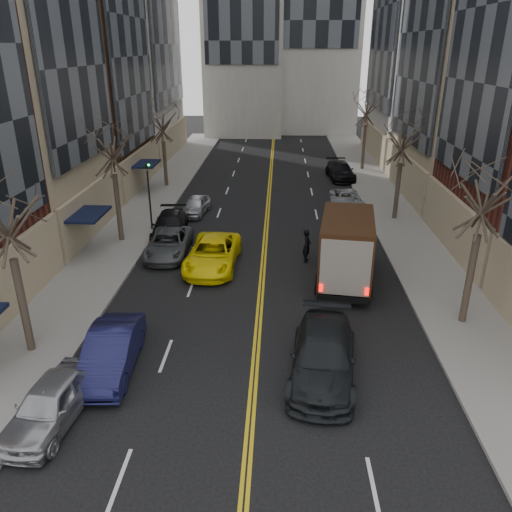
{
  "coord_description": "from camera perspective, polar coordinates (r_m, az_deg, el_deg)",
  "views": [
    {
      "loc": [
        0.77,
        -8.17,
        11.11
      ],
      "look_at": [
        -0.21,
        12.91,
        2.2
      ],
      "focal_mm": 35.0,
      "sensor_mm": 36.0,
      "label": 1
    }
  ],
  "objects": [
    {
      "name": "sidewalk_left",
      "position": [
        38.13,
        -12.36,
        5.53
      ],
      "size": [
        4.0,
        66.0,
        0.15
      ],
      "primitive_type": "cube",
      "color": "slate",
      "rests_on": "ground"
    },
    {
      "name": "sidewalk_right",
      "position": [
        37.77,
        15.19,
        5.09
      ],
      "size": [
        4.0,
        66.0,
        0.15
      ],
      "primitive_type": "cube",
      "color": "slate",
      "rests_on": "ground"
    },
    {
      "name": "tree_lf_near",
      "position": [
        19.41,
        -27.13,
        5.83
      ],
      "size": [
        3.2,
        3.2,
        8.41
      ],
      "color": "#382D23",
      "rests_on": "sidewalk_left"
    },
    {
      "name": "tree_lf_mid",
      "position": [
        30.09,
        -16.36,
        13.38
      ],
      "size": [
        3.2,
        3.2,
        8.91
      ],
      "color": "#382D23",
      "rests_on": "sidewalk_left"
    },
    {
      "name": "tree_lf_far",
      "position": [
        42.57,
        -10.75,
        15.65
      ],
      "size": [
        3.2,
        3.2,
        8.12
      ],
      "color": "#382D23",
      "rests_on": "sidewalk_left"
    },
    {
      "name": "tree_rt_near",
      "position": [
        21.3,
        25.01,
        8.14
      ],
      "size": [
        3.2,
        3.2,
        8.71
      ],
      "color": "#382D23",
      "rests_on": "sidewalk_right"
    },
    {
      "name": "tree_rt_mid",
      "position": [
        34.49,
        16.59,
        13.74
      ],
      "size": [
        3.2,
        3.2,
        8.32
      ],
      "color": "#382D23",
      "rests_on": "sidewalk_right"
    },
    {
      "name": "tree_rt_far",
      "position": [
        49.03,
        12.66,
        17.26
      ],
      "size": [
        3.2,
        3.2,
        9.11
      ],
      "color": "#382D23",
      "rests_on": "sidewalk_right"
    },
    {
      "name": "traffic_signal",
      "position": [
        32.33,
        -12.16,
        7.52
      ],
      "size": [
        0.29,
        0.26,
        4.7
      ],
      "color": "black",
      "rests_on": "sidewalk_left"
    },
    {
      "name": "ups_truck",
      "position": [
        25.31,
        10.27,
        0.92
      ],
      "size": [
        3.32,
        6.76,
        3.56
      ],
      "rotation": [
        0.0,
        0.0,
        -0.14
      ],
      "color": "black",
      "rests_on": "ground"
    },
    {
      "name": "observer_sedan",
      "position": [
        18.45,
        7.68,
        -11.25
      ],
      "size": [
        2.95,
        5.88,
        1.64
      ],
      "rotation": [
        0.0,
        0.0,
        -0.12
      ],
      "color": "black",
      "rests_on": "ground"
    },
    {
      "name": "taxi",
      "position": [
        26.96,
        -4.97,
        0.25
      ],
      "size": [
        2.83,
        5.68,
        1.55
      ],
      "primitive_type": "imported",
      "rotation": [
        0.0,
        0.0,
        -0.05
      ],
      "color": "#FFE70A",
      "rests_on": "ground"
    },
    {
      "name": "pedestrian",
      "position": [
        27.68,
        5.84,
        1.2
      ],
      "size": [
        0.56,
        0.75,
        1.87
      ],
      "primitive_type": "imported",
      "rotation": [
        0.0,
        0.0,
        1.39
      ],
      "color": "black",
      "rests_on": "ground"
    },
    {
      "name": "parked_lf_a",
      "position": [
        17.6,
        -22.46,
        -15.31
      ],
      "size": [
        2.14,
        4.4,
        1.44
      ],
      "primitive_type": "imported",
      "rotation": [
        0.0,
        0.0,
        -0.11
      ],
      "color": "#A5A6AD",
      "rests_on": "ground"
    },
    {
      "name": "parked_lf_b",
      "position": [
        19.33,
        -16.22,
        -10.44
      ],
      "size": [
        1.93,
        4.82,
        1.56
      ],
      "primitive_type": "imported",
      "rotation": [
        0.0,
        0.0,
        0.06
      ],
      "color": "#13143D",
      "rests_on": "ground"
    },
    {
      "name": "parked_lf_c",
      "position": [
        28.93,
        -9.95,
        1.42
      ],
      "size": [
        2.43,
        5.01,
        1.37
      ],
      "primitive_type": "imported",
      "rotation": [
        0.0,
        0.0,
        0.03
      ],
      "color": "#474B4F",
      "rests_on": "ground"
    },
    {
      "name": "parked_lf_d",
      "position": [
        31.73,
        -9.82,
        3.44
      ],
      "size": [
        2.44,
        5.13,
        1.44
      ],
      "primitive_type": "imported",
      "rotation": [
        0.0,
        0.0,
        0.09
      ],
      "color": "black",
      "rests_on": "ground"
    },
    {
      "name": "parked_lf_e",
      "position": [
        35.86,
        -6.91,
        5.74
      ],
      "size": [
        1.97,
        3.9,
        1.27
      ],
      "primitive_type": "imported",
      "rotation": [
        0.0,
        0.0,
        -0.13
      ],
      "color": "#B5B8BE",
      "rests_on": "ground"
    },
    {
      "name": "parked_rt_a",
      "position": [
        34.37,
        9.82,
        5.04
      ],
      "size": [
        1.98,
        4.77,
        1.53
      ],
      "primitive_type": "imported",
      "rotation": [
        0.0,
        0.0,
        -0.08
      ],
      "color": "#4A4B51",
      "rests_on": "ground"
    },
    {
      "name": "parked_rt_b",
      "position": [
        37.36,
        10.42,
        6.26
      ],
      "size": [
        2.5,
        4.87,
        1.31
      ],
      "primitive_type": "imported",
      "rotation": [
        0.0,
        0.0,
        0.07
      ],
      "color": "#B4B8BC",
      "rests_on": "ground"
    },
    {
      "name": "parked_rt_c",
      "position": [
        46.1,
        9.62,
        9.58
      ],
      "size": [
        2.53,
        5.3,
        1.49
      ],
      "primitive_type": "imported",
      "rotation": [
        0.0,
        0.0,
        0.09
      ],
      "color": "black",
      "rests_on": "ground"
    }
  ]
}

